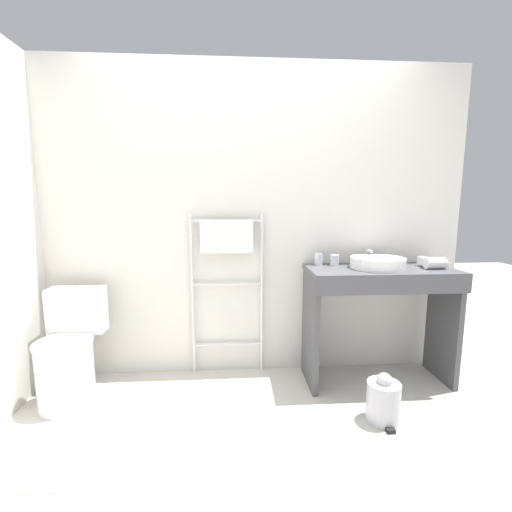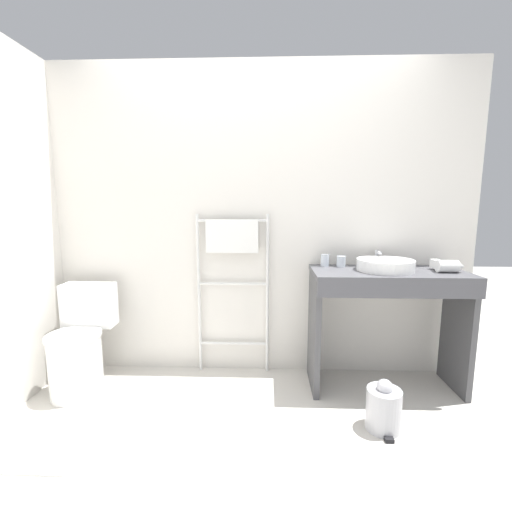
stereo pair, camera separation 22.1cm
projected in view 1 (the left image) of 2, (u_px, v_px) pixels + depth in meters
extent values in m
plane|color=beige|center=(264.00, 497.00, 1.57)|extent=(12.00, 12.00, 0.00)
cube|color=silver|center=(249.00, 223.00, 2.68)|extent=(3.33, 0.12, 2.37)
cylinder|color=white|center=(66.00, 375.00, 2.27)|extent=(0.35, 0.35, 0.42)
cylinder|color=white|center=(63.00, 343.00, 2.24)|extent=(0.36, 0.36, 0.02)
cube|color=white|center=(77.00, 310.00, 2.44)|extent=(0.38, 0.16, 0.32)
cylinder|color=silver|center=(75.00, 287.00, 2.42)|extent=(0.05, 0.05, 0.01)
cylinder|color=silver|center=(193.00, 296.00, 2.64)|extent=(0.02, 0.02, 1.26)
cylinder|color=silver|center=(262.00, 295.00, 2.68)|extent=(0.02, 0.02, 1.26)
cylinder|color=silver|center=(228.00, 344.00, 2.72)|extent=(0.54, 0.02, 0.02)
cylinder|color=silver|center=(227.00, 284.00, 2.65)|extent=(0.54, 0.02, 0.02)
cylinder|color=silver|center=(227.00, 221.00, 2.57)|extent=(0.54, 0.02, 0.02)
cube|color=white|center=(227.00, 236.00, 2.56)|extent=(0.40, 0.04, 0.25)
cube|color=#4C4C51|center=(381.00, 271.00, 2.49)|extent=(1.06, 0.47, 0.03)
cube|color=#4C4C51|center=(395.00, 287.00, 2.28)|extent=(1.06, 0.02, 0.10)
cube|color=#4C4C4F|center=(310.00, 329.00, 2.52)|extent=(0.04, 0.40, 0.84)
cube|color=#4C4C4F|center=(443.00, 326.00, 2.59)|extent=(0.04, 0.40, 0.84)
cylinder|color=white|center=(377.00, 263.00, 2.49)|extent=(0.39, 0.39, 0.08)
cylinder|color=silver|center=(378.00, 258.00, 2.48)|extent=(0.32, 0.32, 0.01)
cylinder|color=silver|center=(367.00, 256.00, 2.68)|extent=(0.02, 0.02, 0.12)
cylinder|color=silver|center=(369.00, 251.00, 2.63)|extent=(0.02, 0.09, 0.02)
cylinder|color=silver|center=(319.00, 259.00, 2.62)|extent=(0.06, 0.06, 0.09)
cylinder|color=silver|center=(334.00, 260.00, 2.60)|extent=(0.07, 0.07, 0.08)
cylinder|color=white|center=(435.00, 263.00, 2.46)|extent=(0.14, 0.09, 0.09)
cone|color=silver|center=(447.00, 263.00, 2.46)|extent=(0.05, 0.07, 0.07)
cube|color=white|center=(424.00, 261.00, 2.54)|extent=(0.05, 0.10, 0.06)
cylinder|color=#B7B7BC|center=(383.00, 402.00, 2.11)|extent=(0.20, 0.20, 0.25)
sphere|color=#B7B7BC|center=(384.00, 380.00, 2.09)|extent=(0.09, 0.09, 0.09)
cube|color=black|center=(391.00, 431.00, 2.01)|extent=(0.05, 0.04, 0.02)
cube|color=silver|center=(28.00, 466.00, 1.75)|extent=(0.56, 0.36, 0.01)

